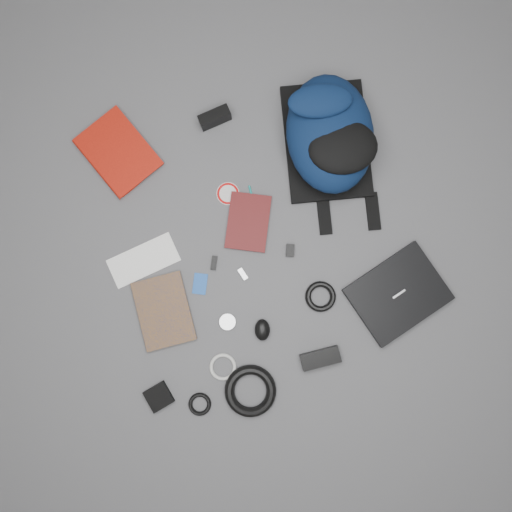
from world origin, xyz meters
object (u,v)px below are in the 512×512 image
object	(u,v)px
textbook_red	(96,170)
mouse	(262,330)
power_brick	(320,358)
laptop	(398,294)
pouch	(159,397)
backpack	(330,134)
dvd_case	(248,222)
comic_book	(139,318)
compact_camera	(215,118)

from	to	relation	value
textbook_red	mouse	bearing A→B (deg)	-83.11
power_brick	textbook_red	bearing A→B (deg)	125.97
laptop	pouch	size ratio (longest dim) A/B	3.82
backpack	laptop	xyz separation A→B (m)	(0.08, -0.59, -0.08)
power_brick	pouch	bearing A→B (deg)	179.10
textbook_red	dvd_case	bearing A→B (deg)	-58.33
comic_book	compact_camera	bearing A→B (deg)	54.88
comic_book	power_brick	distance (m)	0.65
laptop	power_brick	world-z (taller)	power_brick
laptop	power_brick	size ratio (longest dim) A/B	2.28
laptop	textbook_red	bearing A→B (deg)	123.89
pouch	backpack	bearing A→B (deg)	40.23
comic_book	mouse	world-z (taller)	mouse
textbook_red	pouch	bearing A→B (deg)	-113.06
compact_camera	mouse	xyz separation A→B (m)	(-0.05, -0.77, -0.01)
dvd_case	power_brick	size ratio (longest dim) A/B	1.49
dvd_case	pouch	size ratio (longest dim) A/B	2.50
laptop	mouse	world-z (taller)	mouse
textbook_red	dvd_case	size ratio (longest dim) A/B	1.35
compact_camera	mouse	world-z (taller)	compact_camera
pouch	mouse	bearing A→B (deg)	16.14
textbook_red	compact_camera	bearing A→B (deg)	-15.80
comic_book	dvd_case	xyz separation A→B (m)	(0.46, 0.21, -0.00)
backpack	dvd_case	world-z (taller)	backpack
power_brick	pouch	world-z (taller)	power_brick
power_brick	pouch	xyz separation A→B (m)	(-0.57, 0.03, -0.01)
backpack	compact_camera	distance (m)	0.41
backpack	pouch	world-z (taller)	backpack
backpack	pouch	bearing A→B (deg)	-128.57
backpack	compact_camera	bearing A→B (deg)	163.23
dvd_case	pouch	world-z (taller)	pouch
backpack	textbook_red	xyz separation A→B (m)	(-0.82, 0.13, -0.08)
backpack	compact_camera	world-z (taller)	backpack
compact_camera	mouse	bearing A→B (deg)	-101.29
compact_camera	power_brick	size ratio (longest dim) A/B	0.83
compact_camera	dvd_case	bearing A→B (deg)	-96.17
backpack	comic_book	world-z (taller)	backpack
laptop	textbook_red	distance (m)	1.15
dvd_case	compact_camera	distance (m)	0.39
laptop	compact_camera	world-z (taller)	compact_camera
mouse	pouch	world-z (taller)	mouse
dvd_case	comic_book	bearing A→B (deg)	-131.33
compact_camera	pouch	bearing A→B (deg)	-124.88
textbook_red	dvd_case	distance (m)	0.57
laptop	power_brick	distance (m)	0.35
backpack	power_brick	distance (m)	0.77
laptop	compact_camera	distance (m)	0.90
dvd_case	mouse	xyz separation A→B (m)	(-0.06, -0.38, 0.01)
dvd_case	pouch	distance (m)	0.68
laptop	mouse	size ratio (longest dim) A/B	4.15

